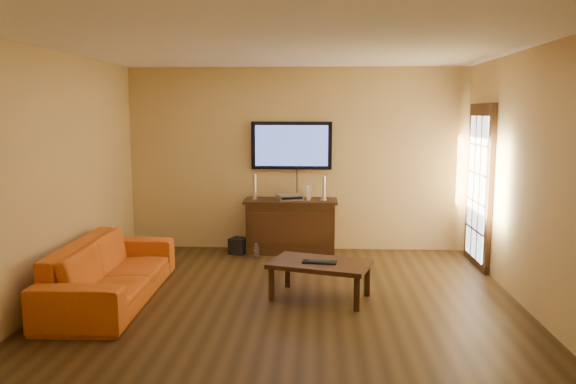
# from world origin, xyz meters

# --- Properties ---
(ground_plane) EXTENTS (5.00, 5.00, 0.00)m
(ground_plane) POSITION_xyz_m (0.00, 0.00, 0.00)
(ground_plane) COLOR black
(ground_plane) RESTS_ON ground
(room_walls) EXTENTS (5.00, 5.00, 5.00)m
(room_walls) POSITION_xyz_m (0.00, 0.62, 1.69)
(room_walls) COLOR tan
(room_walls) RESTS_ON ground
(french_door) EXTENTS (0.07, 1.02, 2.22)m
(french_door) POSITION_xyz_m (2.46, 1.70, 1.05)
(french_door) COLOR black
(french_door) RESTS_ON ground
(media_console) EXTENTS (1.35, 0.51, 0.79)m
(media_console) POSITION_xyz_m (-0.07, 2.24, 0.40)
(media_console) COLOR black
(media_console) RESTS_ON ground
(television) EXTENTS (1.19, 0.08, 0.70)m
(television) POSITION_xyz_m (-0.07, 2.45, 1.56)
(television) COLOR black
(television) RESTS_ON ground
(coffee_table) EXTENTS (1.20, 0.92, 0.41)m
(coffee_table) POSITION_xyz_m (0.35, 0.19, 0.36)
(coffee_table) COLOR black
(coffee_table) RESTS_ON ground
(sofa) EXTENTS (0.72, 2.26, 0.88)m
(sofa) POSITION_xyz_m (-1.92, 0.01, 0.44)
(sofa) COLOR #CB5916
(sofa) RESTS_ON ground
(speaker_left) EXTENTS (0.10, 0.10, 0.37)m
(speaker_left) POSITION_xyz_m (-0.61, 2.25, 0.96)
(speaker_left) COLOR silver
(speaker_left) RESTS_ON media_console
(speaker_right) EXTENTS (0.09, 0.09, 0.35)m
(speaker_right) POSITION_xyz_m (0.40, 2.21, 0.95)
(speaker_right) COLOR silver
(speaker_right) RESTS_ON media_console
(av_receiver) EXTENTS (0.42, 0.36, 0.08)m
(av_receiver) POSITION_xyz_m (-0.09, 2.21, 0.83)
(av_receiver) COLOR silver
(av_receiver) RESTS_ON media_console
(game_console) EXTENTS (0.06, 0.17, 0.23)m
(game_console) POSITION_xyz_m (0.19, 2.26, 0.90)
(game_console) COLOR white
(game_console) RESTS_ON media_console
(subwoofer) EXTENTS (0.30, 0.30, 0.23)m
(subwoofer) POSITION_xyz_m (-0.83, 2.12, 0.12)
(subwoofer) COLOR black
(subwoofer) RESTS_ON ground
(bottle) EXTENTS (0.07, 0.07, 0.22)m
(bottle) POSITION_xyz_m (-0.55, 1.89, 0.10)
(bottle) COLOR white
(bottle) RESTS_ON ground
(keyboard) EXTENTS (0.39, 0.19, 0.02)m
(keyboard) POSITION_xyz_m (0.34, 0.15, 0.42)
(keyboard) COLOR black
(keyboard) RESTS_ON coffee_table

